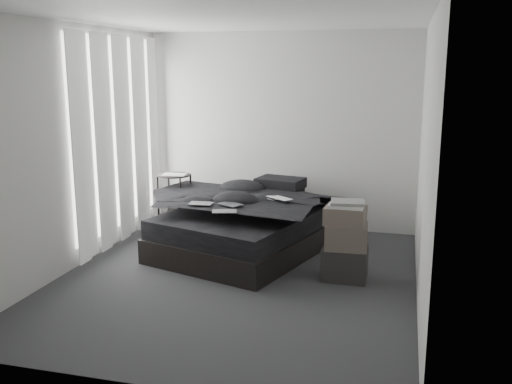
% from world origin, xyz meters
% --- Properties ---
extents(floor, '(3.60, 4.20, 0.01)m').
position_xyz_m(floor, '(0.00, 0.00, 0.00)').
color(floor, '#303033').
rests_on(floor, ground).
extents(ceiling, '(3.60, 4.20, 0.01)m').
position_xyz_m(ceiling, '(0.00, 0.00, 2.60)').
color(ceiling, white).
rests_on(ceiling, ground).
extents(wall_back, '(3.60, 0.01, 2.60)m').
position_xyz_m(wall_back, '(0.00, 2.10, 1.30)').
color(wall_back, beige).
rests_on(wall_back, ground).
extents(wall_front, '(3.60, 0.01, 2.60)m').
position_xyz_m(wall_front, '(0.00, -2.10, 1.30)').
color(wall_front, beige).
rests_on(wall_front, ground).
extents(wall_left, '(0.01, 4.20, 2.60)m').
position_xyz_m(wall_left, '(-1.80, 0.00, 1.30)').
color(wall_left, beige).
rests_on(wall_left, ground).
extents(wall_right, '(0.01, 4.20, 2.60)m').
position_xyz_m(wall_right, '(1.80, 0.00, 1.30)').
color(wall_right, beige).
rests_on(wall_right, ground).
extents(window_left, '(0.02, 2.00, 2.30)m').
position_xyz_m(window_left, '(-1.78, 0.90, 1.35)').
color(window_left, white).
rests_on(window_left, wall_left).
extents(curtain_left, '(0.06, 2.12, 2.48)m').
position_xyz_m(curtain_left, '(-1.73, 0.90, 1.28)').
color(curtain_left, white).
rests_on(curtain_left, wall_left).
extents(bed, '(2.08, 2.40, 0.28)m').
position_xyz_m(bed, '(-0.15, 0.91, 0.14)').
color(bed, black).
rests_on(bed, floor).
extents(mattress, '(2.00, 2.33, 0.22)m').
position_xyz_m(mattress, '(-0.15, 0.91, 0.39)').
color(mattress, black).
rests_on(mattress, bed).
extents(duvet, '(1.95, 2.11, 0.24)m').
position_xyz_m(duvet, '(-0.16, 0.86, 0.61)').
color(duvet, black).
rests_on(duvet, mattress).
extents(pillow_lower, '(0.71, 0.58, 0.14)m').
position_xyz_m(pillow_lower, '(0.04, 1.67, 0.56)').
color(pillow_lower, black).
rests_on(pillow_lower, mattress).
extents(pillow_upper, '(0.64, 0.50, 0.13)m').
position_xyz_m(pillow_upper, '(0.10, 1.64, 0.70)').
color(pillow_upper, black).
rests_on(pillow_upper, pillow_lower).
extents(laptop, '(0.39, 0.36, 0.03)m').
position_xyz_m(laptop, '(0.23, 0.84, 0.74)').
color(laptop, silver).
rests_on(laptop, duvet).
extents(comic_a, '(0.27, 0.19, 0.01)m').
position_xyz_m(comic_a, '(-0.54, 0.46, 0.74)').
color(comic_a, black).
rests_on(comic_a, duvet).
extents(comic_b, '(0.31, 0.27, 0.01)m').
position_xyz_m(comic_b, '(-0.22, 0.51, 0.74)').
color(comic_b, black).
rests_on(comic_b, duvet).
extents(comic_c, '(0.30, 0.24, 0.01)m').
position_xyz_m(comic_c, '(-0.18, 0.19, 0.75)').
color(comic_c, black).
rests_on(comic_c, duvet).
extents(side_stand, '(0.44, 0.44, 0.77)m').
position_xyz_m(side_stand, '(-1.27, 1.43, 0.39)').
color(side_stand, black).
rests_on(side_stand, floor).
extents(papers, '(0.32, 0.26, 0.02)m').
position_xyz_m(papers, '(-1.26, 1.42, 0.78)').
color(papers, white).
rests_on(papers, side_stand).
extents(floor_books, '(0.17, 0.22, 0.15)m').
position_xyz_m(floor_books, '(-1.15, 1.05, 0.07)').
color(floor_books, black).
rests_on(floor_books, floor).
extents(box_lower, '(0.45, 0.36, 0.33)m').
position_xyz_m(box_lower, '(1.08, 0.29, 0.17)').
color(box_lower, black).
rests_on(box_lower, floor).
extents(box_mid, '(0.44, 0.36, 0.26)m').
position_xyz_m(box_mid, '(1.09, 0.28, 0.46)').
color(box_mid, '#544A42').
rests_on(box_mid, box_lower).
extents(box_upper, '(0.42, 0.35, 0.18)m').
position_xyz_m(box_upper, '(1.07, 0.29, 0.68)').
color(box_upper, '#544A42').
rests_on(box_upper, box_mid).
extents(art_book_white, '(0.35, 0.28, 0.03)m').
position_xyz_m(art_book_white, '(1.08, 0.29, 0.78)').
color(art_book_white, silver).
rests_on(art_book_white, box_upper).
extents(art_book_snake, '(0.36, 0.30, 0.03)m').
position_xyz_m(art_book_snake, '(1.09, 0.28, 0.82)').
color(art_book_snake, silver).
rests_on(art_book_snake, art_book_white).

